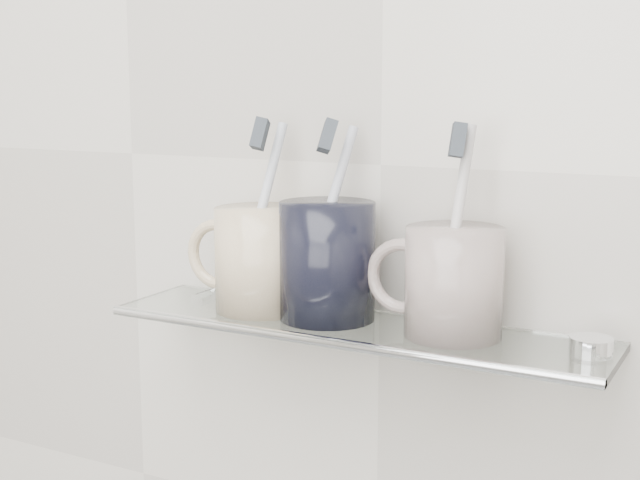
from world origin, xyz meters
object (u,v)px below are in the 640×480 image
Objects in this scene: shelf_glass at (353,327)px; mug_left at (261,259)px; mug_right at (454,282)px; mug_center at (327,261)px.

shelf_glass is 4.70× the size of mug_left.
shelf_glass is at bearing -176.34° from mug_right.
mug_left is 0.08m from mug_center.
mug_center is at bearing 170.88° from shelf_glass.
mug_left is 0.21m from mug_right.
shelf_glass is 0.07m from mug_center.
shelf_glass is 0.12m from mug_left.
mug_left reaches higher than shelf_glass.
mug_left is at bearing 177.34° from shelf_glass.
mug_center is (0.08, 0.00, 0.01)m from mug_left.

